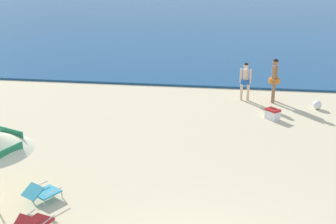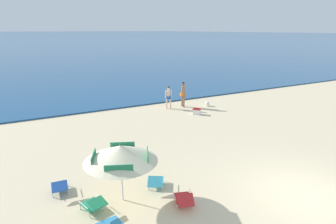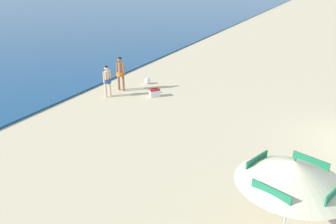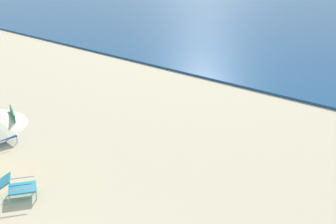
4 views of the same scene
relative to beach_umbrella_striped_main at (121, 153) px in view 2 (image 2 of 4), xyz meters
name	(u,v)px [view 2 (image 2 of 4)]	position (x,y,z in m)	size (l,w,h in m)	color
ground_plane	(306,198)	(5.44, -2.72, -1.67)	(800.00, 800.00, 0.00)	beige
ocean_water	(23,34)	(5.44, 410.63, -1.62)	(800.00, 800.00, 0.10)	navy
beach_umbrella_striped_main	(121,153)	(0.00, 0.00, 0.00)	(3.04, 3.04, 1.99)	silver
lounge_chair_under_umbrella	(156,181)	(1.26, 0.16, -1.39)	(0.90, 1.03, 0.52)	teal
lounge_chair_beside_umbrella	(60,186)	(-1.77, 1.35, -1.39)	(0.62, 0.92, 0.51)	#1E4799
lounge_chair_facing_sea	(94,204)	(-0.99, -0.19, -1.39)	(0.76, 0.97, 0.50)	#1E7F56
lounge_chair_spare_folded	(184,199)	(1.59, -1.21, -1.40)	(0.79, 1.02, 0.53)	red
person_standing_near_shore	(169,96)	(6.48, 9.08, -0.75)	(0.46, 0.39, 1.58)	beige
person_standing_beside	(183,93)	(7.63, 9.03, -0.63)	(0.44, 0.53, 1.80)	#8C6042
cooler_box	(197,111)	(7.47, 6.97, -1.46)	(0.60, 0.60, 0.43)	white
beach_ball	(207,104)	(9.29, 8.34, -1.49)	(0.34, 0.34, 0.34)	white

